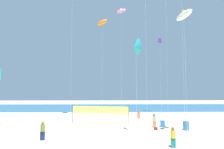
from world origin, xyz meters
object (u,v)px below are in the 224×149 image
object	(u,v)px
kite_white_inflatable	(184,15)
kite_cyan_delta	(136,47)
volleyball_net	(100,111)
beach_handbag	(156,129)
folding_beach_chair	(163,125)
kite_violet_box	(160,41)
trash_barrel	(186,126)
beachgoer_coral_shirt	(139,117)
kite_orange_inflatable	(102,23)
beachgoer_mustard_shirt	(173,136)
beachgoer_olive_shirt	(43,130)
beachgoer_sage_shirt	(154,120)
kite_pink_inflatable	(121,11)

from	to	relation	value
kite_white_inflatable	kite_cyan_delta	xyz separation A→B (m)	(-4.96, 0.06, -3.29)
volleyball_net	beach_handbag	xyz separation A→B (m)	(6.15, -4.13, -1.48)
folding_beach_chair	kite_violet_box	xyz separation A→B (m)	(3.66, 13.95, 12.96)
trash_barrel	kite_violet_box	distance (m)	19.62
beachgoer_coral_shirt	kite_white_inflatable	xyz separation A→B (m)	(3.89, -5.65, 11.03)
beachgoer_coral_shirt	kite_orange_inflatable	xyz separation A→B (m)	(-5.03, 10.55, 15.89)
beachgoer_mustard_shirt	beach_handbag	xyz separation A→B (m)	(0.21, 6.25, -0.67)
beach_handbag	trash_barrel	bearing A→B (deg)	-2.25
beachgoer_olive_shirt	beachgoer_sage_shirt	size ratio (longest dim) A/B	1.03
beachgoer_sage_shirt	kite_pink_inflatable	distance (m)	22.96
beachgoer_coral_shirt	kite_pink_inflatable	distance (m)	21.46
kite_white_inflatable	kite_cyan_delta	distance (m)	5.95
beachgoer_mustard_shirt	beachgoer_coral_shirt	size ratio (longest dim) A/B	0.90
trash_barrel	volleyball_net	distance (m)	10.39
volleyball_net	kite_orange_inflatable	distance (m)	18.24
beachgoer_sage_shirt	beach_handbag	size ratio (longest dim) A/B	4.22
trash_barrel	kite_white_inflatable	xyz separation A→B (m)	(-0.60, -1.80, 11.46)
beachgoer_coral_shirt	kite_white_inflatable	distance (m)	12.99
volleyball_net	kite_orange_inflatable	size ratio (longest dim) A/B	0.42
beachgoer_olive_shirt	kite_white_inflatable	xyz separation A→B (m)	(13.42, 2.02, 11.07)
beachgoer_mustard_shirt	kite_cyan_delta	distance (m)	9.22
beachgoer_sage_shirt	folding_beach_chair	xyz separation A→B (m)	(0.78, -0.75, -0.38)
volleyball_net	beachgoer_coral_shirt	bearing A→B (deg)	-4.87
trash_barrel	beach_handbag	world-z (taller)	trash_barrel
beachgoer_mustard_shirt	trash_barrel	bearing A→B (deg)	73.37
beachgoer_olive_shirt	kite_pink_inflatable	size ratio (longest dim) A/B	0.08
beachgoer_mustard_shirt	kite_pink_inflatable	xyz separation A→B (m)	(-2.46, 21.02, 18.43)
volleyball_net	kite_violet_box	bearing A→B (deg)	44.07
kite_orange_inflatable	kite_cyan_delta	distance (m)	18.50
beach_handbag	kite_white_inflatable	world-z (taller)	kite_white_inflatable
beachgoer_mustard_shirt	kite_white_inflatable	bearing A→B (deg)	69.36
trash_barrel	kite_white_inflatable	distance (m)	11.62
beachgoer_olive_shirt	beachgoer_coral_shirt	size ratio (longest dim) A/B	0.96
beachgoer_mustard_shirt	beachgoer_olive_shirt	bearing A→B (deg)	-179.40
kite_orange_inflatable	beach_handbag	bearing A→B (deg)	-66.25
beachgoer_coral_shirt	kite_orange_inflatable	bearing A→B (deg)	44.87
folding_beach_chair	kite_white_inflatable	bearing A→B (deg)	-48.30
beachgoer_sage_shirt	volleyball_net	size ratio (longest dim) A/B	0.21
volleyball_net	kite_pink_inflatable	distance (m)	20.87
beachgoer_mustard_shirt	folding_beach_chair	size ratio (longest dim) A/B	1.72
kite_white_inflatable	kite_pink_inflatable	size ratio (longest dim) A/B	0.63
volleyball_net	kite_pink_inflatable	bearing A→B (deg)	71.89
beach_handbag	kite_orange_inflatable	xyz separation A→B (m)	(-6.28, 14.26, 16.65)
beachgoer_sage_shirt	kite_white_inflatable	distance (m)	11.83
beachgoer_coral_shirt	kite_cyan_delta	xyz separation A→B (m)	(-1.07, -5.58, 7.74)
beachgoer_sage_shirt	kite_cyan_delta	size ratio (longest dim) A/B	0.17
kite_cyan_delta	trash_barrel	bearing A→B (deg)	17.37
kite_cyan_delta	kite_pink_inflatable	bearing A→B (deg)	91.23
trash_barrel	kite_violet_box	bearing A→B (deg)	84.69
beachgoer_mustard_shirt	kite_pink_inflatable	bearing A→B (deg)	109.53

